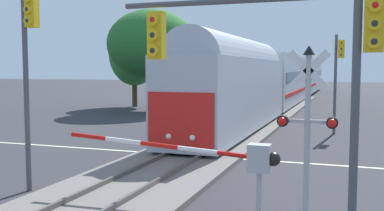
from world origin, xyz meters
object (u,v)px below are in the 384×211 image
object	(u,v)px
traffic_signal_median	(28,54)
oak_behind_train	(152,44)
traffic_signal_near_right	(280,52)
commuter_train	(286,78)
crossing_signal_mast	(307,117)
pine_left_background	(134,54)
crossing_gate_near	(232,157)
traffic_signal_far_side	(338,68)

from	to	relation	value
traffic_signal_median	oak_behind_train	bearing A→B (deg)	106.40
traffic_signal_median	traffic_signal_near_right	world-z (taller)	traffic_signal_median
commuter_train	traffic_signal_near_right	bearing A→B (deg)	-82.55
crossing_signal_mast	pine_left_background	xyz separation A→B (m)	(-18.66, 28.27, 2.52)
traffic_signal_median	crossing_gate_near	bearing A→B (deg)	1.13
oak_behind_train	traffic_signal_far_side	bearing A→B (deg)	-30.17
crossing_gate_near	traffic_signal_median	size ratio (longest dim) A/B	0.98
pine_left_background	oak_behind_train	size ratio (longest dim) A/B	0.94
commuter_train	pine_left_background	size ratio (longest dim) A/B	7.88
traffic_signal_median	pine_left_background	world-z (taller)	pine_left_background
crossing_gate_near	traffic_signal_near_right	distance (m)	3.68
crossing_gate_near	crossing_signal_mast	size ratio (longest dim) A/B	1.43
traffic_signal_near_right	oak_behind_train	xyz separation A→B (m)	(-14.82, 26.44, 1.76)
commuter_train	traffic_signal_median	bearing A→B (deg)	-94.38
commuter_train	traffic_signal_near_right	size ratio (longest dim) A/B	12.17
crossing_gate_near	traffic_signal_far_side	xyz separation A→B (m)	(2.13, 15.27, 2.29)
traffic_signal_far_side	commuter_train	bearing A→B (deg)	105.43
traffic_signal_median	oak_behind_train	world-z (taller)	oak_behind_train
oak_behind_train	pine_left_background	bearing A→B (deg)	134.01
traffic_signal_median	commuter_train	bearing A→B (deg)	85.62
crossing_gate_near	pine_left_background	world-z (taller)	pine_left_background
crossing_signal_mast	pine_left_background	distance (m)	33.97
traffic_signal_near_right	oak_behind_train	distance (m)	30.36
commuter_train	traffic_signal_median	world-z (taller)	traffic_signal_median
crossing_gate_near	traffic_signal_far_side	distance (m)	15.59
traffic_signal_far_side	oak_behind_train	size ratio (longest dim) A/B	0.64
commuter_train	crossing_signal_mast	xyz separation A→B (m)	(5.31, -35.87, -0.16)
traffic_signal_median	oak_behind_train	size ratio (longest dim) A/B	0.71
commuter_train	traffic_signal_far_side	size ratio (longest dim) A/B	11.57
crossing_signal_mast	crossing_gate_near	bearing A→B (deg)	166.69
traffic_signal_far_side	oak_behind_train	world-z (taller)	oak_behind_train
traffic_signal_median	traffic_signal_far_side	bearing A→B (deg)	61.72
traffic_signal_median	oak_behind_train	distance (m)	25.47
oak_behind_train	crossing_gate_near	bearing A→B (deg)	-61.21
crossing_gate_near	oak_behind_train	bearing A→B (deg)	118.79
traffic_signal_near_right	oak_behind_train	bearing A→B (deg)	119.27
traffic_signal_far_side	traffic_signal_median	bearing A→B (deg)	-118.28
crossing_signal_mast	oak_behind_train	bearing A→B (deg)	121.62
commuter_train	oak_behind_train	bearing A→B (deg)	-131.56
traffic_signal_median	traffic_signal_near_right	xyz separation A→B (m)	(7.64, -2.06, -0.12)
commuter_train	traffic_signal_near_right	world-z (taller)	commuter_train
commuter_train	traffic_signal_far_side	xyz separation A→B (m)	(5.56, -20.15, 0.99)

